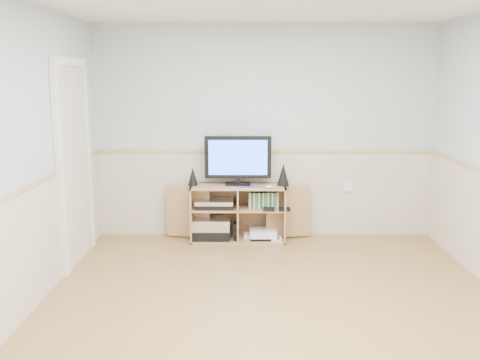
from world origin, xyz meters
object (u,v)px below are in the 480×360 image
at_px(keyboard, 250,188).
at_px(game_consoles, 262,234).
at_px(media_cabinet, 238,211).
at_px(monitor, 238,159).

height_order(keyboard, game_consoles, keyboard).
bearing_deg(game_consoles, media_cabinet, 167.33).
height_order(monitor, game_consoles, monitor).
height_order(media_cabinet, monitor, monitor).
xyz_separation_m(keyboard, game_consoles, (0.14, 0.13, -0.59)).
distance_m(keyboard, game_consoles, 0.62).
bearing_deg(game_consoles, monitor, 167.89).
height_order(media_cabinet, keyboard, keyboard).
bearing_deg(media_cabinet, game_consoles, -12.67).
bearing_deg(game_consoles, keyboard, -137.64).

